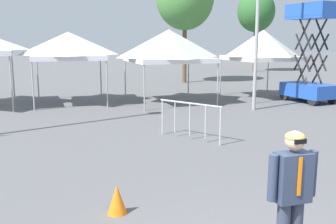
# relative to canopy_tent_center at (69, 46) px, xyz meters

# --- Properties ---
(canopy_tent_center) EXTENTS (3.26, 3.26, 3.14)m
(canopy_tent_center) POSITION_rel_canopy_tent_center_xyz_m (0.00, 0.00, 0.00)
(canopy_tent_center) COLOR #9E9EA3
(canopy_tent_center) RESTS_ON ground
(canopy_tent_behind_right) EXTENTS (3.49, 3.49, 3.25)m
(canopy_tent_behind_right) POSITION_rel_canopy_tent_center_xyz_m (4.23, -1.16, -0.01)
(canopy_tent_behind_right) COLOR #9E9EA3
(canopy_tent_behind_right) RESTS_ON ground
(canopy_tent_left_of_center) EXTENTS (3.28, 3.28, 3.26)m
(canopy_tent_left_of_center) POSITION_rel_canopy_tent_center_xyz_m (9.03, -1.08, -0.00)
(canopy_tent_left_of_center) COLOR #9E9EA3
(canopy_tent_left_of_center) RESTS_ON ground
(scissor_lift) EXTENTS (1.70, 2.47, 4.37)m
(scissor_lift) POSITION_rel_canopy_tent_center_xyz_m (10.35, -2.96, -1.25)
(scissor_lift) COLOR black
(scissor_lift) RESTS_ON ground
(person_foreground) EXTENTS (0.65, 0.26, 1.78)m
(person_foreground) POSITION_rel_canopy_tent_center_xyz_m (1.54, -13.91, -1.51)
(person_foreground) COLOR #33384C
(person_foreground) RESTS_ON ground
(tree_behind_tents_right) EXTENTS (3.21, 3.21, 6.97)m
(tree_behind_tents_right) POSITION_rel_canopy_tent_center_xyz_m (16.77, 12.72, 2.63)
(tree_behind_tents_right) COLOR brown
(tree_behind_tents_right) RESTS_ON ground
(crowd_barrier_near_person) EXTENTS (1.21, 1.77, 1.08)m
(crowd_barrier_near_person) POSITION_rel_canopy_tent_center_xyz_m (2.72, -7.59, -1.79)
(crowd_barrier_near_person) COLOR #B7BABF
(crowd_barrier_near_person) RESTS_ON ground
(traffic_cone_lot_center) EXTENTS (0.32, 0.32, 0.50)m
(traffic_cone_lot_center) POSITION_rel_canopy_tent_center_xyz_m (-0.15, -11.67, -2.30)
(traffic_cone_lot_center) COLOR orange
(traffic_cone_lot_center) RESTS_ON ground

